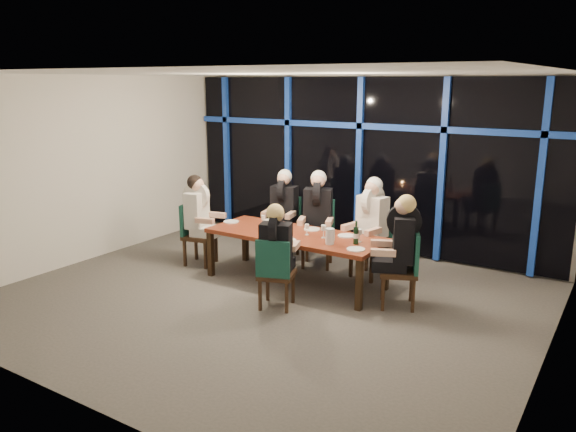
{
  "coord_description": "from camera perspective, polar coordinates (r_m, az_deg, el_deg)",
  "views": [
    {
      "loc": [
        4.12,
        -5.88,
        2.91
      ],
      "look_at": [
        0.0,
        0.6,
        1.05
      ],
      "focal_mm": 35.0,
      "sensor_mm": 36.0,
      "label": 1
    }
  ],
  "objects": [
    {
      "name": "chair_end_right",
      "position": [
        7.48,
        11.87,
        -4.89
      ],
      "size": [
        0.63,
        0.63,
        1.03
      ],
      "rotation": [
        0.0,
        0.0,
        5.13
      ],
      "color": "#311D10",
      "rests_on": "ground"
    },
    {
      "name": "wine_glass_d",
      "position": [
        8.56,
        -2.52,
        -0.21
      ],
      "size": [
        0.06,
        0.06,
        0.16
      ],
      "color": "silver",
      "rests_on": "dining_table"
    },
    {
      "name": "plate_far_right",
      "position": [
        8.03,
        5.92,
        -2.01
      ],
      "size": [
        0.24,
        0.24,
        0.01
      ],
      "primitive_type": "cylinder",
      "color": "white",
      "rests_on": "dining_table"
    },
    {
      "name": "chair_near_mid",
      "position": [
        7.25,
        -1.32,
        -5.52
      ],
      "size": [
        0.56,
        0.56,
        0.96
      ],
      "rotation": [
        0.0,
        0.0,
        3.46
      ],
      "color": "#311D10",
      "rests_on": "ground"
    },
    {
      "name": "wine_glass_b",
      "position": [
        8.04,
        1.93,
        -1.13
      ],
      "size": [
        0.06,
        0.06,
        0.16
      ],
      "color": "silver",
      "rests_on": "dining_table"
    },
    {
      "name": "chair_far_mid",
      "position": [
        9.01,
        3.09,
        -1.34
      ],
      "size": [
        0.63,
        0.63,
        1.05
      ],
      "rotation": [
        0.0,
        0.0,
        0.37
      ],
      "color": "#311D10",
      "rests_on": "ground"
    },
    {
      "name": "wine_bottle",
      "position": [
        7.64,
        6.92,
        -1.95
      ],
      "size": [
        0.07,
        0.07,
        0.32
      ],
      "rotation": [
        0.0,
        0.0,
        0.02
      ],
      "color": "black",
      "rests_on": "dining_table"
    },
    {
      "name": "room",
      "position": [
        7.23,
        -2.57,
        6.58
      ],
      "size": [
        7.04,
        7.0,
        3.02
      ],
      "color": "#59544E",
      "rests_on": "ground"
    },
    {
      "name": "plate_end_right",
      "position": [
        7.41,
        6.91,
        -3.37
      ],
      "size": [
        0.24,
        0.24,
        0.01
      ],
      "primitive_type": "cylinder",
      "color": "white",
      "rests_on": "dining_table"
    },
    {
      "name": "diner_end_left",
      "position": [
        9.03,
        -9.06,
        0.93
      ],
      "size": [
        0.67,
        0.56,
        0.97
      ],
      "rotation": [
        0.0,
        0.0,
        1.79
      ],
      "color": "silver",
      "rests_on": "ground"
    },
    {
      "name": "plate_near_mid",
      "position": [
        7.78,
        -0.08,
        -2.45
      ],
      "size": [
        0.24,
        0.24,
        0.01
      ],
      "primitive_type": "cylinder",
      "color": "white",
      "rests_on": "dining_table"
    },
    {
      "name": "diner_far_mid",
      "position": [
        8.82,
        3.04,
        1.12
      ],
      "size": [
        0.64,
        0.72,
        1.03
      ],
      "rotation": [
        0.0,
        0.0,
        0.37
      ],
      "color": "black",
      "rests_on": "ground"
    },
    {
      "name": "tea_light",
      "position": [
        7.96,
        -1.22,
        -2.02
      ],
      "size": [
        0.05,
        0.05,
        0.03
      ],
      "primitive_type": "cylinder",
      "color": "#FAA04B",
      "rests_on": "dining_table"
    },
    {
      "name": "diner_far_left",
      "position": [
        9.3,
        -0.46,
        1.54
      ],
      "size": [
        0.55,
        0.67,
        0.99
      ],
      "rotation": [
        0.0,
        0.0,
        0.19
      ],
      "color": "black",
      "rests_on": "ground"
    },
    {
      "name": "dining_table",
      "position": [
        8.16,
        0.75,
        -2.23
      ],
      "size": [
        2.6,
        1.0,
        0.75
      ],
      "color": "maroon",
      "rests_on": "ground"
    },
    {
      "name": "wine_glass_c",
      "position": [
        7.89,
        3.64,
        -1.28
      ],
      "size": [
        0.07,
        0.07,
        0.19
      ],
      "color": "silver",
      "rests_on": "dining_table"
    },
    {
      "name": "plate_far_left",
      "position": [
        8.84,
        -1.82,
        -0.49
      ],
      "size": [
        0.24,
        0.24,
        0.01
      ],
      "primitive_type": "cylinder",
      "color": "white",
      "rests_on": "dining_table"
    },
    {
      "name": "chair_far_left",
      "position": [
        9.47,
        -0.26,
        -0.73
      ],
      "size": [
        0.55,
        0.55,
        1.01
      ],
      "rotation": [
        0.0,
        0.0,
        0.19
      ],
      "color": "#311D10",
      "rests_on": "ground"
    },
    {
      "name": "plate_end_left",
      "position": [
        8.82,
        -5.79,
        -0.57
      ],
      "size": [
        0.24,
        0.24,
        0.01
      ],
      "primitive_type": "cylinder",
      "color": "white",
      "rests_on": "dining_table"
    },
    {
      "name": "water_pitcher",
      "position": [
        7.6,
        4.28,
        -2.07
      ],
      "size": [
        0.13,
        0.12,
        0.22
      ],
      "rotation": [
        0.0,
        0.0,
        -0.3
      ],
      "color": "silver",
      "rests_on": "dining_table"
    },
    {
      "name": "diner_far_right",
      "position": [
        8.4,
        8.42,
        0.29
      ],
      "size": [
        0.58,
        0.7,
        1.02
      ],
      "rotation": [
        0.0,
        0.0,
        -0.23
      ],
      "color": "silver",
      "rests_on": "ground"
    },
    {
      "name": "plate_far_mid",
      "position": [
        8.34,
        2.44,
        -1.35
      ],
      "size": [
        0.24,
        0.24,
        0.01
      ],
      "primitive_type": "cylinder",
      "color": "white",
      "rests_on": "dining_table"
    },
    {
      "name": "chair_far_right",
      "position": [
        8.57,
        8.69,
        -2.3
      ],
      "size": [
        0.58,
        0.58,
        1.04
      ],
      "rotation": [
        0.0,
        0.0,
        -0.23
      ],
      "color": "#311D10",
      "rests_on": "ground"
    },
    {
      "name": "chair_end_left",
      "position": [
        9.16,
        -9.43,
        -1.45
      ],
      "size": [
        0.55,
        0.55,
        1.0
      ],
      "rotation": [
        0.0,
        0.0,
        1.79
      ],
      "color": "#311D10",
      "rests_on": "ground"
    },
    {
      "name": "diner_end_right",
      "position": [
        7.36,
        11.35,
        -1.87
      ],
      "size": [
        0.7,
        0.65,
        1.0
      ],
      "rotation": [
        0.0,
        0.0,
        5.13
      ],
      "color": "black",
      "rests_on": "ground"
    },
    {
      "name": "wine_glass_a",
      "position": [
        8.22,
        -1.1,
        -0.76
      ],
      "size": [
        0.06,
        0.06,
        0.17
      ],
      "color": "white",
      "rests_on": "dining_table"
    },
    {
      "name": "window_wall",
      "position": [
        9.82,
        7.41,
        5.54
      ],
      "size": [
        6.86,
        0.43,
        2.94
      ],
      "color": "black",
      "rests_on": "ground"
    },
    {
      "name": "diner_near_mid",
      "position": [
        7.21,
        -1.17,
        -2.47
      ],
      "size": [
        0.57,
        0.65,
        0.93
      ],
      "rotation": [
        0.0,
        0.0,
        3.46
      ],
      "color": "black",
      "rests_on": "ground"
    },
    {
      "name": "wine_glass_e",
      "position": [
        7.74,
        7.26,
        -1.69
      ],
      "size": [
        0.07,
        0.07,
        0.18
      ],
      "color": "silver",
      "rests_on": "dining_table"
    }
  ]
}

